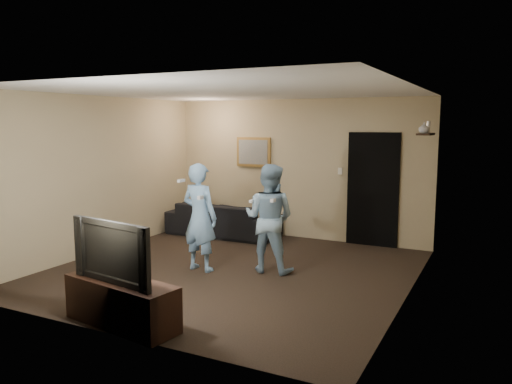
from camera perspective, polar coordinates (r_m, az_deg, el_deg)
The scene contains 19 objects.
ground at distance 7.44m, azimuth -2.74°, elevation -8.98°, with size 5.00×5.00×0.00m, color black.
ceiling at distance 7.13m, azimuth -2.88°, elevation 11.44°, with size 5.00×5.00×0.04m, color silver.
wall_back at distance 9.42m, azimuth 4.69°, elevation 2.63°, with size 5.00×0.04×2.60m, color tan.
wall_front at distance 5.16m, azimuth -16.57°, elevation -1.98°, with size 5.00×0.04×2.60m, color tan.
wall_left at distance 8.67m, azimuth -17.36°, elevation 1.85°, with size 0.04×5.00×2.60m, color tan.
wall_right at distance 6.34m, azimuth 17.29°, elevation -0.24°, with size 0.04×5.00×2.60m, color tan.
sofa at distance 9.67m, azimuth -3.76°, elevation -3.11°, with size 2.17×0.85×0.63m, color black.
throw_pillow at distance 9.90m, azimuth -6.22°, elevation -1.93°, with size 0.41×0.13×0.41m, color #16433A.
painting_frame at distance 9.74m, azimuth -0.27°, elevation 4.60°, with size 0.72×0.05×0.57m, color olive.
painting_canvas at distance 9.72m, azimuth -0.34°, elevation 4.59°, with size 0.62×0.01×0.47m, color slate.
doorway at distance 8.98m, azimuth 13.21°, elevation 0.27°, with size 0.90×0.06×2.00m, color black.
light_switch at distance 9.11m, azimuth 9.60°, elevation 2.37°, with size 0.08×0.02×0.12m, color silver.
wall_shelf at distance 8.08m, azimuth 18.83°, elevation 6.28°, with size 0.20×0.60×0.03m, color black.
shelf_vase at distance 7.88m, azimuth 18.67°, elevation 6.97°, with size 0.16×0.16×0.17m, color #B9B9BE.
shelf_figurine at distance 8.32m, azimuth 19.10°, elevation 7.03°, with size 0.06×0.06×0.18m, color silver.
tv_console at distance 5.65m, azimuth -15.10°, elevation -12.11°, with size 1.38×0.44×0.49m, color black.
television at distance 5.48m, azimuth -15.32°, elevation -6.44°, with size 1.15×0.15×0.66m, color black.
wii_player_left at distance 7.34m, azimuth -6.45°, elevation -2.87°, with size 0.61×0.51×1.59m.
wii_player_right at distance 7.25m, azimuth 1.52°, elevation -3.00°, with size 0.79×0.63×1.58m.
Camera 1 is at (3.50, -6.20, 2.15)m, focal length 35.00 mm.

